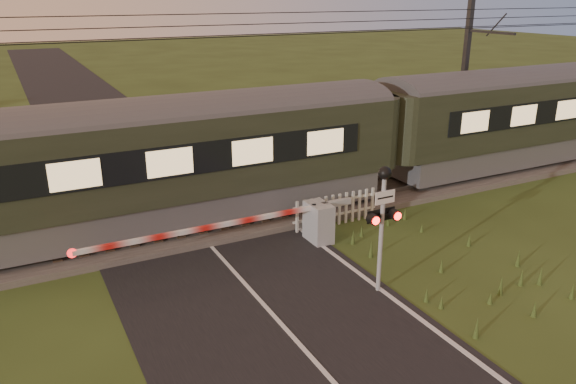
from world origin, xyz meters
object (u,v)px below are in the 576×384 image
train (380,134)px  picket_fence (336,210)px  catenary_mast (465,76)px  boom_gate (306,222)px  crossing_signal (383,207)px

train → picket_fence: size_ratio=13.54×
train → catenary_mast: catenary_mast is taller
boom_gate → crossing_signal: 3.44m
train → crossing_signal: 7.06m
train → crossing_signal: (-4.09, -5.75, 0.01)m
crossing_signal → picket_fence: (1.21, 3.86, -1.61)m
catenary_mast → crossing_signal: bearing=-141.2°
boom_gate → crossing_signal: size_ratio=2.49×
picket_fence → boom_gate: bearing=-152.4°
train → picket_fence: train is taller
train → boom_gate: bearing=-148.5°
train → boom_gate: (-4.32, -2.65, -1.47)m
train → boom_gate: size_ratio=5.12×
boom_gate → catenary_mast: size_ratio=1.17×
train → catenary_mast: (5.83, 2.22, 1.29)m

